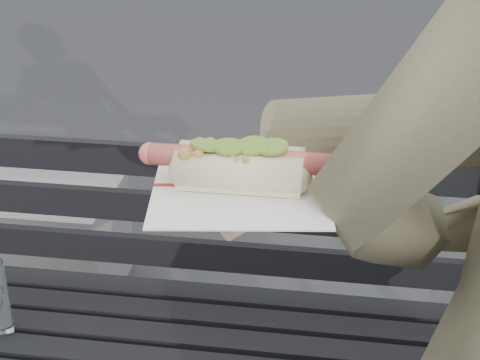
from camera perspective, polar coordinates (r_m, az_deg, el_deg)
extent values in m
cube|color=black|center=(1.79, -3.80, -12.26)|extent=(1.50, 0.07, 0.03)
cube|color=black|center=(1.86, -3.22, -10.54)|extent=(1.50, 0.07, 0.03)
cube|color=black|center=(1.93, -2.69, -8.94)|extent=(1.50, 0.07, 0.03)
cube|color=black|center=(1.89, -2.58, -5.83)|extent=(1.50, 0.02, 0.08)
cube|color=black|center=(1.83, -2.67, -2.39)|extent=(1.50, 0.02, 0.08)
cube|color=black|center=(1.77, -2.75, 1.30)|extent=(1.50, 0.02, 0.08)
cylinder|color=brown|center=(0.86, 18.12, 3.83)|extent=(0.51, 0.23, 0.19)
cylinder|color=#D8A384|center=(0.82, 2.88, -1.13)|extent=(0.09, 0.08, 0.07)
ellipsoid|color=#D8A384|center=(0.81, 0.00, -1.57)|extent=(0.10, 0.11, 0.03)
cylinder|color=#D8A384|center=(0.80, -4.24, -2.18)|extent=(0.06, 0.02, 0.02)
cylinder|color=#D8A384|center=(0.81, -3.94, -1.50)|extent=(0.06, 0.02, 0.02)
cylinder|color=#D8A384|center=(0.83, -3.65, -0.86)|extent=(0.06, 0.02, 0.02)
cylinder|color=#D8A384|center=(0.85, -3.38, -0.24)|extent=(0.06, 0.02, 0.02)
cylinder|color=#D8A384|center=(0.76, 0.13, -3.42)|extent=(0.04, 0.05, 0.02)
cube|color=white|center=(0.81, 0.00, -0.51)|extent=(0.21, 0.21, 0.00)
cube|color=#B21E1E|center=(0.81, 0.00, -0.41)|extent=(0.19, 0.03, 0.00)
cylinder|color=#DA5B53|center=(0.79, 0.00, 1.62)|extent=(0.20, 0.02, 0.02)
sphere|color=#DA5B53|center=(0.81, -7.01, 2.05)|extent=(0.03, 0.02, 0.02)
sphere|color=#DA5B53|center=(0.78, 7.25, 1.15)|extent=(0.03, 0.02, 0.02)
sphere|color=#9E6B2D|center=(0.80, 0.62, 2.77)|extent=(0.01, 0.01, 0.01)
sphere|color=#9E6B2D|center=(0.82, -3.13, 3.03)|extent=(0.01, 0.01, 0.01)
sphere|color=#9E6B2D|center=(0.76, 0.43, 1.58)|extent=(0.01, 0.01, 0.01)
sphere|color=#9E6B2D|center=(0.80, -0.77, 2.03)|extent=(0.01, 0.01, 0.01)
sphere|color=#9E6B2D|center=(0.77, 0.34, 1.58)|extent=(0.01, 0.01, 0.01)
sphere|color=#9E6B2D|center=(0.78, 0.80, 1.46)|extent=(0.01, 0.01, 0.01)
sphere|color=#9E6B2D|center=(0.80, 3.27, 2.25)|extent=(0.01, 0.01, 0.01)
sphere|color=#9E6B2D|center=(0.77, -0.24, 1.30)|extent=(0.01, 0.01, 0.01)
sphere|color=#9E6B2D|center=(0.79, 1.51, 1.94)|extent=(0.01, 0.01, 0.01)
sphere|color=#9E6B2D|center=(0.80, 1.75, 2.24)|extent=(0.01, 0.01, 0.01)
sphere|color=#9E6B2D|center=(0.78, 2.75, 1.99)|extent=(0.01, 0.01, 0.01)
sphere|color=#9E6B2D|center=(0.77, -0.59, 1.87)|extent=(0.01, 0.01, 0.01)
sphere|color=#9E6B2D|center=(0.80, 2.97, 2.30)|extent=(0.01, 0.01, 0.01)
sphere|color=#9E6B2D|center=(0.79, -0.77, 2.53)|extent=(0.01, 0.01, 0.01)
sphere|color=#9E6B2D|center=(0.80, 1.19, 2.64)|extent=(0.01, 0.01, 0.01)
sphere|color=#9E6B2D|center=(0.78, 4.45, 1.59)|extent=(0.01, 0.01, 0.01)
sphere|color=#9E6B2D|center=(0.78, 2.79, 2.07)|extent=(0.01, 0.01, 0.01)
sphere|color=#9E6B2D|center=(0.80, -2.25, 2.53)|extent=(0.01, 0.01, 0.01)
sphere|color=#9E6B2D|center=(0.78, -2.10, 1.56)|extent=(0.01, 0.01, 0.01)
sphere|color=#9E6B2D|center=(0.81, -1.29, 2.69)|extent=(0.01, 0.01, 0.01)
sphere|color=#9E6B2D|center=(0.81, -1.98, 2.64)|extent=(0.01, 0.01, 0.01)
sphere|color=#9E6B2D|center=(0.79, -0.64, 2.40)|extent=(0.01, 0.01, 0.01)
sphere|color=#9E6B2D|center=(0.78, -4.34, 2.03)|extent=(0.01, 0.01, 0.01)
sphere|color=#9E6B2D|center=(0.80, -3.17, 2.45)|extent=(0.01, 0.01, 0.01)
sphere|color=#9E6B2D|center=(0.81, 1.94, 2.49)|extent=(0.01, 0.01, 0.01)
sphere|color=#9E6B2D|center=(0.81, -2.29, 2.85)|extent=(0.01, 0.01, 0.01)
sphere|color=#9E6B2D|center=(0.78, -3.22, 1.93)|extent=(0.01, 0.01, 0.01)
sphere|color=#9E6B2D|center=(0.80, -3.65, 2.61)|extent=(0.01, 0.01, 0.01)
cylinder|color=olive|center=(0.79, -2.59, 2.73)|extent=(0.04, 0.04, 0.01)
cylinder|color=olive|center=(0.79, -0.86, 2.61)|extent=(0.04, 0.04, 0.01)
cylinder|color=olive|center=(0.79, 0.96, 2.67)|extent=(0.04, 0.04, 0.01)
cylinder|color=olive|center=(0.78, 2.48, 2.60)|extent=(0.04, 0.04, 0.01)
cube|color=brown|center=(3.13, -12.92, -4.50)|extent=(0.04, 0.05, 0.00)
cube|color=brown|center=(3.17, 11.16, -3.90)|extent=(0.09, 0.08, 0.00)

